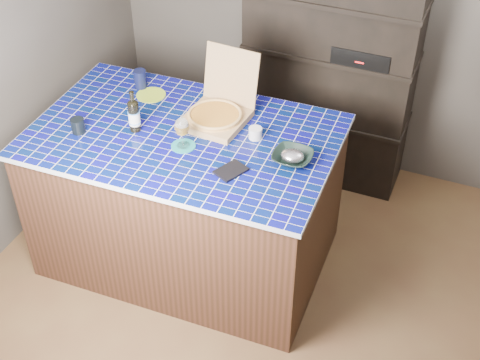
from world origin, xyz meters
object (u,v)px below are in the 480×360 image
at_px(wine_glass, 182,127).
at_px(dvd_case, 231,171).
at_px(pizza_box, 217,113).
at_px(mead_bottle, 134,115).
at_px(bowl, 292,158).
at_px(kitchen_island, 187,198).

distance_m(wine_glass, dvd_case, 0.39).
height_order(pizza_box, mead_bottle, pizza_box).
xyz_separation_m(mead_bottle, bowl, (0.97, 0.07, -0.08)).
relative_size(kitchen_island, wine_glass, 9.72).
bearing_deg(wine_glass, kitchen_island, 117.04).
bearing_deg(kitchen_island, wine_glass, -64.62).
relative_size(kitchen_island, pizza_box, 4.00).
relative_size(pizza_box, wine_glass, 2.43).
distance_m(kitchen_island, bowl, 0.87).
distance_m(dvd_case, bowl, 0.36).
height_order(pizza_box, bowl, pizza_box).
bearing_deg(bowl, kitchen_island, 179.77).
height_order(mead_bottle, wine_glass, mead_bottle).
bearing_deg(bowl, pizza_box, 159.25).
bearing_deg(pizza_box, bowl, -16.43).
height_order(kitchen_island, pizza_box, pizza_box).
bearing_deg(wine_glass, pizza_box, 77.76).
height_order(kitchen_island, wine_glass, wine_glass).
bearing_deg(kitchen_island, dvd_case, -30.32).
height_order(mead_bottle, dvd_case, mead_bottle).
distance_m(pizza_box, wine_glass, 0.34).
bearing_deg(mead_bottle, wine_glass, -6.85).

